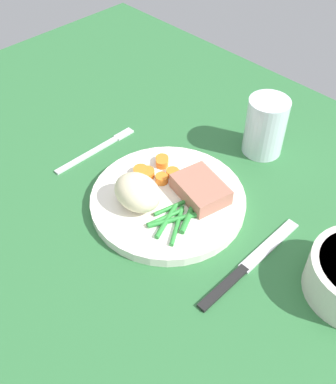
# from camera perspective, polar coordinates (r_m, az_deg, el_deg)

# --- Properties ---
(dining_table) EXTENTS (1.20, 0.90, 0.02)m
(dining_table) POSITION_cam_1_polar(r_m,az_deg,el_deg) (0.71, -1.90, -1.71)
(dining_table) COLOR #2D6B38
(dining_table) RESTS_ON ground
(dinner_plate) EXTENTS (0.24, 0.24, 0.02)m
(dinner_plate) POSITION_cam_1_polar(r_m,az_deg,el_deg) (0.70, 0.00, -1.04)
(dinner_plate) COLOR white
(dinner_plate) RESTS_ON dining_table
(meat_portion) EXTENTS (0.09, 0.08, 0.03)m
(meat_portion) POSITION_cam_1_polar(r_m,az_deg,el_deg) (0.69, 4.13, 0.36)
(meat_portion) COLOR #A86B56
(meat_portion) RESTS_ON dinner_plate
(mashed_potatoes) EXTENTS (0.08, 0.06, 0.05)m
(mashed_potatoes) POSITION_cam_1_polar(r_m,az_deg,el_deg) (0.66, -3.95, 0.02)
(mashed_potatoes) COLOR beige
(mashed_potatoes) RESTS_ON dinner_plate
(carrot_slices) EXTENTS (0.07, 0.07, 0.01)m
(carrot_slices) POSITION_cam_1_polar(r_m,az_deg,el_deg) (0.72, -1.26, 2.71)
(carrot_slices) COLOR orange
(carrot_slices) RESTS_ON dinner_plate
(green_beans) EXTENTS (0.06, 0.09, 0.01)m
(green_beans) POSITION_cam_1_polar(r_m,az_deg,el_deg) (0.66, 0.86, -3.37)
(green_beans) COLOR #2D8C38
(green_beans) RESTS_ON dinner_plate
(fork) EXTENTS (0.01, 0.17, 0.00)m
(fork) POSITION_cam_1_polar(r_m,az_deg,el_deg) (0.80, -9.16, 5.21)
(fork) COLOR silver
(fork) RESTS_ON dining_table
(knife) EXTENTS (0.02, 0.20, 0.01)m
(knife) POSITION_cam_1_polar(r_m,az_deg,el_deg) (0.64, 10.11, -9.02)
(knife) COLOR black
(knife) RESTS_ON dining_table
(water_glass) EXTENTS (0.07, 0.07, 0.10)m
(water_glass) POSITION_cam_1_polar(r_m,az_deg,el_deg) (0.79, 12.11, 7.69)
(water_glass) COLOR silver
(water_glass) RESTS_ON dining_table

